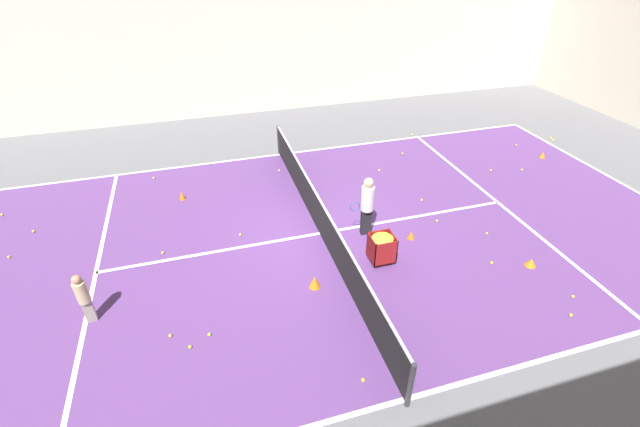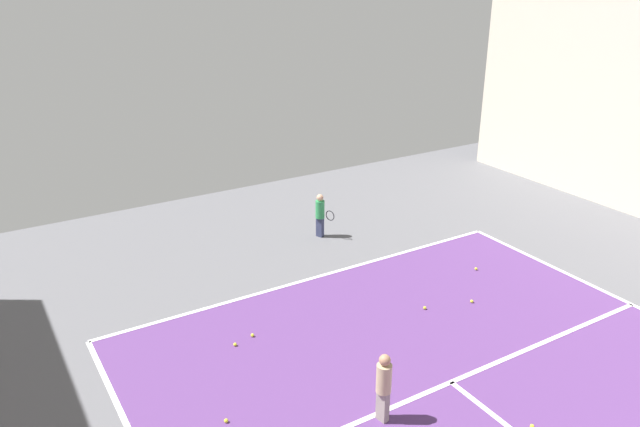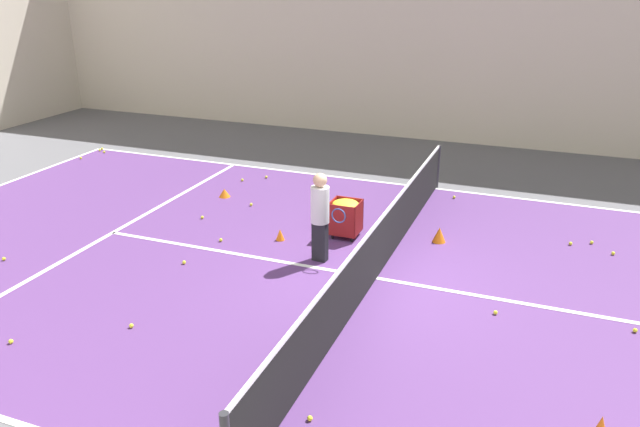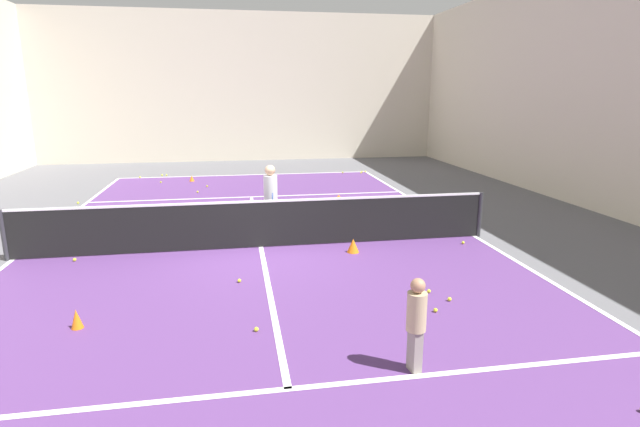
% 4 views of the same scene
% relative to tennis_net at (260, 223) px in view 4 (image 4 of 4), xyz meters
% --- Properties ---
extents(ground_plane, '(34.13, 34.13, 0.00)m').
position_rel_tennis_net_xyz_m(ground_plane, '(0.00, 0.00, -0.57)').
color(ground_plane, '#5B5B60').
extents(court_playing_area, '(10.45, 20.68, 0.00)m').
position_rel_tennis_net_xyz_m(court_playing_area, '(0.00, 0.00, -0.56)').
color(court_playing_area, '#563370').
rests_on(court_playing_area, ground).
extents(line_baseline_far, '(10.45, 0.10, 0.00)m').
position_rel_tennis_net_xyz_m(line_baseline_far, '(0.00, 10.34, -0.56)').
color(line_baseline_far, white).
rests_on(line_baseline_far, ground).
extents(line_sideline_left, '(0.10, 20.68, 0.00)m').
position_rel_tennis_net_xyz_m(line_sideline_left, '(-5.22, 0.00, -0.56)').
color(line_sideline_left, white).
rests_on(line_sideline_left, ground).
extents(line_sideline_right, '(0.10, 20.68, 0.00)m').
position_rel_tennis_net_xyz_m(line_sideline_right, '(5.22, 0.00, -0.56)').
color(line_sideline_right, white).
rests_on(line_sideline_right, ground).
extents(line_service_near, '(10.45, 0.10, 0.00)m').
position_rel_tennis_net_xyz_m(line_service_near, '(0.00, -5.69, -0.56)').
color(line_service_near, white).
rests_on(line_service_near, ground).
extents(line_service_far, '(10.45, 0.10, 0.00)m').
position_rel_tennis_net_xyz_m(line_service_far, '(0.00, 5.69, -0.56)').
color(line_service_far, white).
rests_on(line_service_far, ground).
extents(line_centre_service, '(0.10, 11.37, 0.00)m').
position_rel_tennis_net_xyz_m(line_centre_service, '(0.00, 0.00, -0.56)').
color(line_centre_service, white).
rests_on(line_centre_service, ground).
extents(hall_enclosure_far, '(19.90, 0.15, 7.31)m').
position_rel_tennis_net_xyz_m(hall_enclosure_far, '(0.00, 15.14, 3.09)').
color(hall_enclosure_far, beige).
rests_on(hall_enclosure_far, ground).
extents(tennis_net, '(10.75, 0.10, 1.10)m').
position_rel_tennis_net_xyz_m(tennis_net, '(0.00, 0.00, 0.00)').
color(tennis_net, '#2D2D33').
rests_on(tennis_net, ground).
extents(coach_at_net, '(0.37, 0.68, 1.71)m').
position_rel_tennis_net_xyz_m(coach_at_net, '(0.34, 1.19, 0.41)').
color(coach_at_net, black).
rests_on(coach_at_net, ground).
extents(child_midcourt, '(0.29, 0.29, 1.25)m').
position_rel_tennis_net_xyz_m(child_midcourt, '(1.63, -5.54, 0.15)').
color(child_midcourt, gray).
rests_on(child_midcourt, ground).
extents(ball_cart, '(0.55, 0.59, 0.79)m').
position_rel_tennis_net_xyz_m(ball_cart, '(1.57, 1.12, -0.01)').
color(ball_cart, maroon).
rests_on(ball_cart, ground).
extents(training_cone_0, '(0.20, 0.20, 0.22)m').
position_rel_tennis_net_xyz_m(training_cone_0, '(-2.21, 9.17, -0.45)').
color(training_cone_0, orange).
rests_on(training_cone_0, ground).
extents(training_cone_1, '(0.27, 0.27, 0.20)m').
position_rel_tennis_net_xyz_m(training_cone_1, '(2.79, 4.61, -0.46)').
color(training_cone_1, orange).
rests_on(training_cone_1, ground).
extents(training_cone_2, '(0.18, 0.18, 0.24)m').
position_rel_tennis_net_xyz_m(training_cone_2, '(0.92, 2.29, -0.45)').
color(training_cone_2, orange).
rests_on(training_cone_2, ground).
extents(training_cone_3, '(0.18, 0.18, 0.30)m').
position_rel_tennis_net_xyz_m(training_cone_3, '(-2.94, -3.57, -0.41)').
color(training_cone_3, orange).
rests_on(training_cone_3, ground).
extents(training_cone_4, '(0.27, 0.27, 0.31)m').
position_rel_tennis_net_xyz_m(training_cone_4, '(1.99, -0.72, -0.41)').
color(training_cone_4, orange).
rests_on(training_cone_4, ground).
extents(tennis_ball_1, '(0.07, 0.07, 0.07)m').
position_rel_tennis_net_xyz_m(tennis_ball_1, '(5.01, 10.14, -0.53)').
color(tennis_ball_1, yellow).
rests_on(tennis_ball_1, ground).
extents(tennis_ball_2, '(0.07, 0.07, 0.07)m').
position_rel_tennis_net_xyz_m(tennis_ball_2, '(-3.93, 4.38, -0.53)').
color(tennis_ball_2, yellow).
rests_on(tennis_ball_2, ground).
extents(tennis_ball_3, '(0.07, 0.07, 0.07)m').
position_rel_tennis_net_xyz_m(tennis_ball_3, '(5.17, 10.18, -0.53)').
color(tennis_ball_3, yellow).
rests_on(tennis_ball_3, ground).
extents(tennis_ball_4, '(0.07, 0.07, 0.07)m').
position_rel_tennis_net_xyz_m(tennis_ball_4, '(2.77, -3.19, -0.53)').
color(tennis_ball_4, yellow).
rests_on(tennis_ball_4, ground).
extents(tennis_ball_5, '(0.07, 0.07, 0.07)m').
position_rel_tennis_net_xyz_m(tennis_ball_5, '(4.12, 10.08, -0.53)').
color(tennis_ball_5, yellow).
rests_on(tennis_ball_5, ground).
extents(tennis_ball_6, '(0.07, 0.07, 0.07)m').
position_rel_tennis_net_xyz_m(tennis_ball_6, '(-3.37, 8.95, -0.53)').
color(tennis_ball_6, yellow).
rests_on(tennis_ball_6, ground).
extents(tennis_ball_7, '(0.07, 0.07, 0.07)m').
position_rel_tennis_net_xyz_m(tennis_ball_7, '(-5.45, 5.55, -0.53)').
color(tennis_ball_7, yellow).
rests_on(tennis_ball_7, ground).
extents(tennis_ball_12, '(0.07, 0.07, 0.07)m').
position_rel_tennis_net_xyz_m(tennis_ball_12, '(-3.55, 10.71, -0.53)').
color(tennis_ball_12, yellow).
rests_on(tennis_ball_12, ground).
extents(tennis_ball_14, '(0.07, 0.07, 0.07)m').
position_rel_tennis_net_xyz_m(tennis_ball_14, '(0.41, 3.36, -0.53)').
color(tennis_ball_14, yellow).
rests_on(tennis_ball_14, ground).
extents(tennis_ball_15, '(0.07, 0.07, 0.07)m').
position_rel_tennis_net_xyz_m(tennis_ball_15, '(-1.55, 7.77, -0.53)').
color(tennis_ball_15, yellow).
rests_on(tennis_ball_15, ground).
extents(tennis_ball_16, '(0.07, 0.07, 0.07)m').
position_rel_tennis_net_xyz_m(tennis_ball_16, '(-0.52, -2.11, -0.53)').
color(tennis_ball_16, yellow).
rests_on(tennis_ball_16, ground).
extents(tennis_ball_18, '(0.07, 0.07, 0.07)m').
position_rel_tennis_net_xyz_m(tennis_ball_18, '(-0.13, 0.35, -0.53)').
color(tennis_ball_18, yellow).
rests_on(tennis_ball_18, ground).
extents(tennis_ball_19, '(0.07, 0.07, 0.07)m').
position_rel_tennis_net_xyz_m(tennis_ball_19, '(4.66, -0.56, -0.53)').
color(tennis_ball_19, yellow).
rests_on(tennis_ball_19, ground).
extents(tennis_ball_20, '(0.07, 0.07, 0.07)m').
position_rel_tennis_net_xyz_m(tennis_ball_20, '(2.46, 3.73, -0.53)').
color(tennis_ball_20, yellow).
rests_on(tennis_ball_20, ground).
extents(tennis_ball_21, '(0.07, 0.07, 0.07)m').
position_rel_tennis_net_xyz_m(tennis_ball_21, '(-2.93, 3.01, -0.53)').
color(tennis_ball_21, yellow).
rests_on(tennis_ball_21, ground).
extents(tennis_ball_23, '(0.07, 0.07, 0.07)m').
position_rel_tennis_net_xyz_m(tennis_ball_23, '(2.57, -3.96, -0.53)').
color(tennis_ball_23, yellow).
rests_on(tennis_ball_23, ground).
extents(tennis_ball_24, '(0.07, 0.07, 0.07)m').
position_rel_tennis_net_xyz_m(tennis_ball_24, '(-4.38, 10.32, -0.53)').
color(tennis_ball_24, yellow).
rests_on(tennis_ball_24, ground).
extents(tennis_ball_25, '(0.07, 0.07, 0.07)m').
position_rel_tennis_net_xyz_m(tennis_ball_25, '(4.89, 9.88, -0.53)').
color(tennis_ball_25, yellow).
rests_on(tennis_ball_25, ground).
extents(tennis_ball_26, '(0.07, 0.07, 0.07)m').
position_rel_tennis_net_xyz_m(tennis_ball_26, '(1.35, 4.36, -0.53)').
color(tennis_ball_26, yellow).
rests_on(tennis_ball_26, ground).
extents(tennis_ball_27, '(0.07, 0.07, 0.07)m').
position_rel_tennis_net_xyz_m(tennis_ball_27, '(-0.30, -4.13, -0.53)').
color(tennis_ball_27, yellow).
rests_on(tennis_ball_27, ground).
extents(tennis_ball_28, '(0.07, 0.07, 0.07)m').
position_rel_tennis_net_xyz_m(tennis_ball_28, '(2.98, -3.58, -0.53)').
color(tennis_ball_28, yellow).
rests_on(tennis_ball_28, ground).
extents(tennis_ball_29, '(0.07, 0.07, 0.07)m').
position_rel_tennis_net_xyz_m(tennis_ball_29, '(-3.36, 10.66, -0.53)').
color(tennis_ball_29, yellow).
rests_on(tennis_ball_29, ground).
extents(tennis_ball_30, '(0.07, 0.07, 0.07)m').
position_rel_tennis_net_xyz_m(tennis_ball_30, '(-3.90, -0.31, -0.53)').
color(tennis_ball_30, yellow).
rests_on(tennis_ball_30, ground).
extents(tennis_ball_31, '(0.07, 0.07, 0.07)m').
position_rel_tennis_net_xyz_m(tennis_ball_31, '(-0.74, 3.49, -0.53)').
color(tennis_ball_31, yellow).
rests_on(tennis_ball_31, ground).
extents(tennis_ball_32, '(0.07, 0.07, 0.07)m').
position_rel_tennis_net_xyz_m(tennis_ball_32, '(4.45, 4.30, -0.53)').
color(tennis_ball_32, yellow).
rests_on(tennis_ball_32, ground).
extents(tennis_ball_34, '(0.07, 0.07, 0.07)m').
position_rel_tennis_net_xyz_m(tennis_ball_34, '(0.56, 0.20, -0.53)').
color(tennis_ball_34, yellow).
rests_on(tennis_ball_34, ground).
extents(tennis_ball_35, '(0.07, 0.07, 0.07)m').
position_rel_tennis_net_xyz_m(tennis_ball_35, '(4.00, 4.77, -0.53)').
color(tennis_ball_35, yellow).
rests_on(tennis_ball_35, ground).
extents(tennis_ball_36, '(0.07, 0.07, 0.07)m').
position_rel_tennis_net_xyz_m(tennis_ball_36, '(-1.83, 6.72, -0.53)').
color(tennis_ball_36, yellow).
rests_on(tennis_ball_36, ground).
extents(tennis_ball_37, '(0.07, 0.07, 0.07)m').
position_rel_tennis_net_xyz_m(tennis_ball_37, '(1.15, 10.71, -0.53)').
color(tennis_ball_37, yellow).
rests_on(tennis_ball_37, ground).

